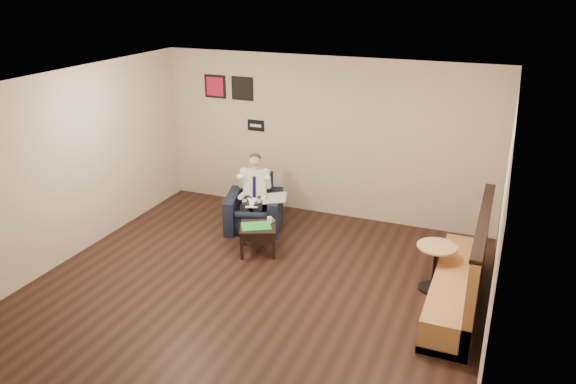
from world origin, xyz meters
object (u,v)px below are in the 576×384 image
at_px(armchair, 254,204).
at_px(seated_man, 253,197).
at_px(coffee_mug, 270,220).
at_px(side_table, 258,239).
at_px(smartphone, 262,221).
at_px(cafe_table, 435,268).
at_px(banquette, 459,261).
at_px(green_folder, 256,226).

bearing_deg(armchair, seated_man, -90.00).
bearing_deg(seated_man, coffee_mug, -60.96).
bearing_deg(coffee_mug, side_table, -123.33).
bearing_deg(smartphone, cafe_table, -18.90).
bearing_deg(banquette, coffee_mug, 168.98).
bearing_deg(cafe_table, banquette, -40.21).
bearing_deg(green_folder, side_table, 56.67).
xyz_separation_m(green_folder, banquette, (3.03, -0.36, 0.18)).
bearing_deg(cafe_table, green_folder, 178.16).
bearing_deg(green_folder, armchair, 117.30).
distance_m(armchair, green_folder, 0.93).
distance_m(banquette, cafe_table, 0.51).
distance_m(armchair, banquette, 3.66).
height_order(seated_man, smartphone, seated_man).
height_order(armchair, banquette, banquette).
xyz_separation_m(side_table, green_folder, (-0.02, -0.03, 0.23)).
height_order(armchair, cafe_table, armchair).
xyz_separation_m(seated_man, green_folder, (0.40, -0.72, -0.15)).
xyz_separation_m(armchair, banquette, (3.46, -1.19, 0.19)).
xyz_separation_m(smartphone, cafe_table, (2.71, -0.28, -0.11)).
bearing_deg(green_folder, seated_man, 118.73).
relative_size(seated_man, banquette, 0.48).
height_order(armchair, side_table, armchair).
xyz_separation_m(banquette, cafe_table, (-0.32, 0.27, -0.30)).
relative_size(smartphone, banquette, 0.06).
bearing_deg(seated_man, banquette, -34.39).
xyz_separation_m(coffee_mug, cafe_table, (2.57, -0.29, -0.16)).
xyz_separation_m(seated_man, cafe_table, (3.11, -0.81, -0.27)).
height_order(side_table, green_folder, green_folder).
bearing_deg(coffee_mug, seated_man, 135.96).
relative_size(side_table, banquette, 0.22).
relative_size(side_table, coffee_mug, 5.79).
bearing_deg(green_folder, smartphone, 89.02).
bearing_deg(banquette, seated_man, 162.53).
relative_size(armchair, banquette, 0.37).
xyz_separation_m(green_folder, smartphone, (0.00, 0.19, -0.00)).
relative_size(armchair, coffee_mug, 9.64).
bearing_deg(armchair, green_folder, -79.62).
bearing_deg(coffee_mug, armchair, 132.20).
xyz_separation_m(seated_man, smartphone, (0.40, -0.53, -0.15)).
relative_size(seated_man, green_folder, 2.70).
distance_m(green_folder, cafe_table, 2.71).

